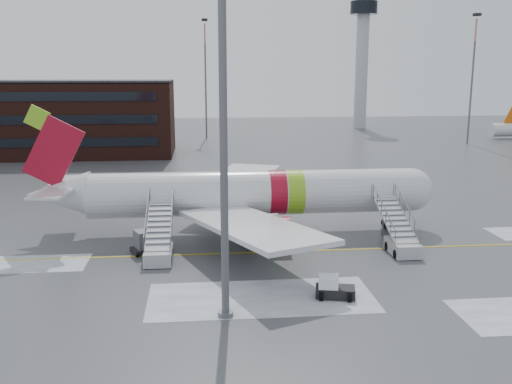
{
  "coord_description": "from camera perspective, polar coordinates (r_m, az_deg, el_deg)",
  "views": [
    {
      "loc": [
        -9.66,
        -43.01,
        13.79
      ],
      "look_at": [
        -5.04,
        2.8,
        4.0
      ],
      "focal_mm": 40.0,
      "sensor_mm": 36.0,
      "label": 1
    }
  ],
  "objects": [
    {
      "name": "light_mast_far_n",
      "position": [
        121.03,
        -5.08,
        11.98
      ],
      "size": [
        1.2,
        1.2,
        24.25
      ],
      "color": "#595B60",
      "rests_on": "ground"
    },
    {
      "name": "control_tower",
      "position": [
        143.69,
        10.58,
        13.78
      ],
      "size": [
        6.4,
        6.4,
        30.0
      ],
      "color": "#B2B5BA",
      "rests_on": "ground"
    },
    {
      "name": "pushback_tug",
      "position": [
        36.13,
        7.69,
        -9.51
      ],
      "size": [
        2.64,
        2.2,
        1.38
      ],
      "color": "black",
      "rests_on": "ground"
    },
    {
      "name": "airliner",
      "position": [
        49.06,
        -1.34,
        -0.2
      ],
      "size": [
        35.03,
        32.97,
        11.18
      ],
      "color": "silver",
      "rests_on": "ground"
    },
    {
      "name": "ground",
      "position": [
        46.19,
        6.62,
        -5.45
      ],
      "size": [
        260.0,
        260.0,
        0.0
      ],
      "primitive_type": "plane",
      "color": "#494C4F",
      "rests_on": "ground"
    },
    {
      "name": "uld_container",
      "position": [
        45.02,
        -10.93,
        -4.95
      ],
      "size": [
        2.63,
        2.34,
        1.78
      ],
      "color": "black",
      "rests_on": "ground"
    },
    {
      "name": "light_mast_near",
      "position": [
        30.57,
        -3.34,
        11.19
      ],
      "size": [
        1.2,
        1.2,
        25.87
      ],
      "color": "#595B60",
      "rests_on": "ground"
    },
    {
      "name": "light_mast_far_ne",
      "position": [
        117.03,
        20.86,
        11.26
      ],
      "size": [
        1.2,
        1.2,
        24.25
      ],
      "color": "#595B60",
      "rests_on": "ground"
    },
    {
      "name": "airstair_fwd",
      "position": [
        45.87,
        14.21,
        -4.48
      ],
      "size": [
        2.05,
        7.7,
        3.48
      ],
      "color": "#AFB2B6",
      "rests_on": "ground"
    },
    {
      "name": "airstair_aft",
      "position": [
        43.31,
        -9.69,
        -5.26
      ],
      "size": [
        2.05,
        7.7,
        3.48
      ],
      "color": "#A8AAAF",
      "rests_on": "ground"
    }
  ]
}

